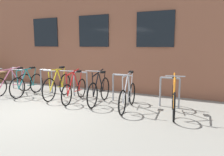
# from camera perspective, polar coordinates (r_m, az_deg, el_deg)

# --- Properties ---
(ground_plane) EXTENTS (42.00, 42.00, 0.00)m
(ground_plane) POSITION_cam_1_polar(r_m,az_deg,el_deg) (6.30, -19.53, -8.01)
(ground_plane) COLOR gray
(storefront_building) EXTENTS (28.00, 7.59, 5.29)m
(storefront_building) POSITION_cam_1_polar(r_m,az_deg,el_deg) (12.03, 4.55, 12.94)
(storefront_building) COLOR brown
(storefront_building) RESTS_ON ground
(bike_rack) EXTENTS (6.58, 0.05, 0.86)m
(bike_rack) POSITION_cam_1_polar(r_m,az_deg,el_deg) (7.49, -8.29, -0.89)
(bike_rack) COLOR gray
(bike_rack) RESTS_ON ground
(bicycle_yellow) EXTENTS (0.44, 1.74, 1.04)m
(bicycle_yellow) POSITION_cam_1_polar(r_m,az_deg,el_deg) (7.48, -14.04, -1.98)
(bicycle_yellow) COLOR black
(bicycle_yellow) RESTS_ON ground
(bicycle_black) EXTENTS (0.44, 1.73, 1.07)m
(bicycle_black) POSITION_cam_1_polar(r_m,az_deg,el_deg) (6.59, -3.37, -3.25)
(bicycle_black) COLOR black
(bicycle_black) RESTS_ON ground
(bicycle_orange) EXTENTS (0.49, 1.69, 1.08)m
(bicycle_orange) POSITION_cam_1_polar(r_m,az_deg,el_deg) (5.75, 15.83, -5.43)
(bicycle_orange) COLOR black
(bicycle_orange) RESTS_ON ground
(bicycle_teal) EXTENTS (0.44, 1.68, 0.99)m
(bicycle_teal) POSITION_cam_1_polar(r_m,az_deg,el_deg) (8.21, -21.26, -1.51)
(bicycle_teal) COLOR black
(bicycle_teal) RESTS_ON ground
(bicycle_pink) EXTENTS (0.44, 1.77, 1.00)m
(bicycle_pink) POSITION_cam_1_polar(r_m,az_deg,el_deg) (8.66, -24.66, -1.28)
(bicycle_pink) COLOR black
(bicycle_pink) RESTS_ON ground
(bicycle_silver) EXTENTS (0.44, 1.70, 1.04)m
(bicycle_silver) POSITION_cam_1_polar(r_m,az_deg,el_deg) (6.02, 4.13, -4.58)
(bicycle_silver) COLOR black
(bicycle_silver) RESTS_ON ground
(bicycle_red) EXTENTS (0.46, 1.69, 1.04)m
(bicycle_red) POSITION_cam_1_polar(r_m,az_deg,el_deg) (6.94, -9.75, -2.98)
(bicycle_red) COLOR black
(bicycle_red) RESTS_ON ground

